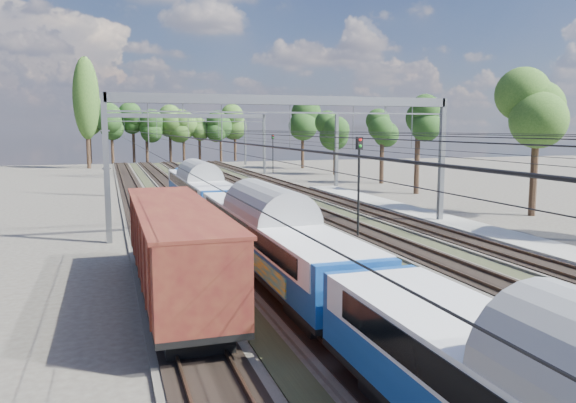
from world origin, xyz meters
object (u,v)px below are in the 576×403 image
object	(u,v)px
worker	(183,166)
signal_far	(273,148)
signal_near	(359,175)
emu_train	(271,227)
freight_boxcar	(175,245)

from	to	relation	value
worker	signal_far	distance (m)	15.14
worker	signal_far	size ratio (longest dim) A/B	0.27
worker	signal_near	size ratio (longest dim) A/B	0.25
emu_train	worker	bearing A→B (deg)	86.05
signal_near	worker	bearing A→B (deg)	84.31
signal_far	signal_near	bearing A→B (deg)	-106.89
freight_boxcar	worker	world-z (taller)	freight_boxcar
emu_train	freight_boxcar	world-z (taller)	emu_train
worker	signal_near	bearing A→B (deg)	-169.98
signal_near	signal_far	xyz separation A→B (m)	(9.85, 52.65, -0.24)
emu_train	signal_far	size ratio (longest dim) A/B	10.17
worker	signal_far	world-z (taller)	signal_far
freight_boxcar	emu_train	bearing A→B (deg)	22.30
emu_train	worker	world-z (taller)	emu_train
signal_far	freight_boxcar	bearing A→B (deg)	-115.99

